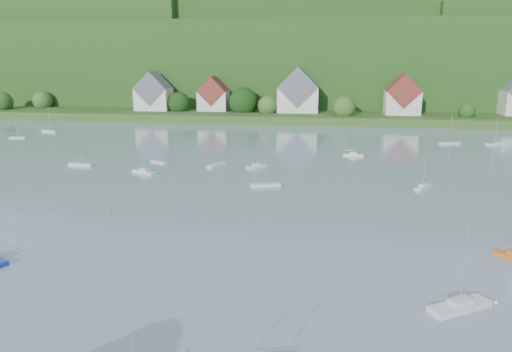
# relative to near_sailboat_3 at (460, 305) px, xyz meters

# --- Properties ---
(far_shore_strip) EXTENTS (600.00, 60.00, 3.00)m
(far_shore_strip) POSITION_rel_near_sailboat_3_xyz_m (-30.31, 160.61, 1.03)
(far_shore_strip) COLOR #2C4F1D
(far_shore_strip) RESTS_ON ground
(forested_ridge) EXTENTS (620.00, 181.22, 69.89)m
(forested_ridge) POSITION_rel_near_sailboat_3_xyz_m (-29.91, 229.18, 22.42)
(forested_ridge) COLOR #1E4516
(forested_ridge) RESTS_ON ground
(village_building_0) EXTENTS (14.00, 10.40, 16.00)m
(village_building_0) POSITION_rel_near_sailboat_3_xyz_m (-85.31, 147.61, 9.05)
(village_building_0) COLOR beige
(village_building_0) RESTS_ON far_shore_strip
(village_building_1) EXTENTS (12.00, 9.36, 14.00)m
(village_building_1) POSITION_rel_near_sailboat_3_xyz_m (-60.31, 149.61, 8.29)
(village_building_1) COLOR beige
(village_building_1) RESTS_ON far_shore_strip
(village_building_2) EXTENTS (16.00, 11.44, 18.00)m
(village_building_2) POSITION_rel_near_sailboat_3_xyz_m (-25.31, 148.61, 9.80)
(village_building_2) COLOR beige
(village_building_2) RESTS_ON far_shore_strip
(village_building_3) EXTENTS (13.00, 10.40, 15.50)m
(village_building_3) POSITION_rel_near_sailboat_3_xyz_m (14.69, 146.61, 8.96)
(village_building_3) COLOR beige
(village_building_3) RESTS_ON far_shore_strip
(near_sailboat_3) EXTENTS (6.69, 5.14, 9.06)m
(near_sailboat_3) POSITION_rel_near_sailboat_3_xyz_m (0.00, 0.00, 0.00)
(near_sailboat_3) COLOR silver
(near_sailboat_3) RESTS_ON ground
(mooring_buoy_3) EXTENTS (0.41, 0.41, 0.41)m
(mooring_buoy_3) POSITION_rel_near_sailboat_3_xyz_m (-47.48, 23.14, -0.47)
(mooring_buoy_3) COLOR orange
(mooring_buoy_3) RESTS_ON ground
(mooring_buoy_4) EXTENTS (0.42, 0.42, 0.42)m
(mooring_buoy_4) POSITION_rel_near_sailboat_3_xyz_m (4.00, 1.83, -0.47)
(mooring_buoy_4) COLOR white
(mooring_buoy_4) RESTS_ON ground
(far_sailboat_cluster) EXTENTS (197.74, 62.34, 8.53)m
(far_sailboat_cluster) POSITION_rel_near_sailboat_3_xyz_m (-19.73, 76.26, -0.10)
(far_sailboat_cluster) COLOR silver
(far_sailboat_cluster) RESTS_ON ground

